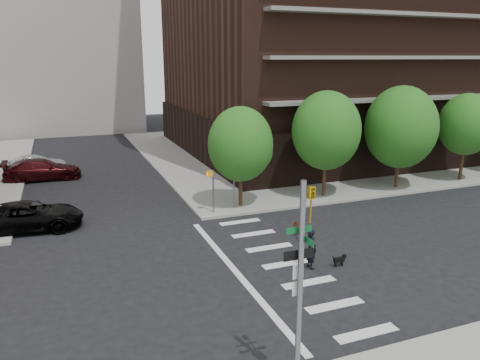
{
  "coord_description": "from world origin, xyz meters",
  "views": [
    {
      "loc": [
        -6.17,
        -17.63,
        9.18
      ],
      "look_at": [
        3.0,
        6.0,
        2.5
      ],
      "focal_mm": 35.0,
      "sensor_mm": 36.0,
      "label": 1
    }
  ],
  "objects_px": {
    "parked_car_maroon": "(43,170)",
    "traffic_signal": "(300,302)",
    "parked_car_silver": "(36,165)",
    "scooter": "(299,228)",
    "parked_car_black": "(29,216)",
    "dog_walker": "(311,248)"
  },
  "relations": [
    {
      "from": "scooter",
      "to": "dog_walker",
      "type": "distance_m",
      "value": 3.78
    },
    {
      "from": "parked_car_black",
      "to": "dog_walker",
      "type": "distance_m",
      "value": 15.45
    },
    {
      "from": "scooter",
      "to": "dog_walker",
      "type": "relative_size",
      "value": 0.99
    },
    {
      "from": "traffic_signal",
      "to": "parked_car_silver",
      "type": "xyz_separation_m",
      "value": [
        -7.73,
        29.93,
        -1.94
      ]
    },
    {
      "from": "parked_car_silver",
      "to": "dog_walker",
      "type": "bearing_deg",
      "value": -155.77
    },
    {
      "from": "parked_car_silver",
      "to": "parked_car_black",
      "type": "bearing_deg",
      "value": 176.92
    },
    {
      "from": "traffic_signal",
      "to": "parked_car_black",
      "type": "xyz_separation_m",
      "value": [
        -7.73,
        16.49,
        -1.91
      ]
    },
    {
      "from": "parked_car_black",
      "to": "parked_car_silver",
      "type": "height_order",
      "value": "parked_car_black"
    },
    {
      "from": "parked_car_black",
      "to": "scooter",
      "type": "distance_m",
      "value": 14.68
    },
    {
      "from": "parked_car_maroon",
      "to": "parked_car_silver",
      "type": "bearing_deg",
      "value": 14.85
    },
    {
      "from": "parked_car_black",
      "to": "parked_car_silver",
      "type": "distance_m",
      "value": 13.44
    },
    {
      "from": "parked_car_silver",
      "to": "scooter",
      "type": "xyz_separation_m",
      "value": [
        13.28,
        -19.68,
        -0.27
      ]
    },
    {
      "from": "parked_car_silver",
      "to": "scooter",
      "type": "height_order",
      "value": "parked_car_silver"
    },
    {
      "from": "traffic_signal",
      "to": "parked_car_silver",
      "type": "distance_m",
      "value": 30.98
    },
    {
      "from": "parked_car_black",
      "to": "parked_car_silver",
      "type": "xyz_separation_m",
      "value": [
        0.0,
        13.44,
        -0.03
      ]
    },
    {
      "from": "parked_car_silver",
      "to": "scooter",
      "type": "bearing_deg",
      "value": -149.07
    },
    {
      "from": "traffic_signal",
      "to": "parked_car_maroon",
      "type": "relative_size",
      "value": 1.07
    },
    {
      "from": "traffic_signal",
      "to": "parked_car_maroon",
      "type": "xyz_separation_m",
      "value": [
        -7.23,
        27.9,
        -1.88
      ]
    },
    {
      "from": "traffic_signal",
      "to": "parked_car_maroon",
      "type": "distance_m",
      "value": 28.88
    },
    {
      "from": "parked_car_black",
      "to": "parked_car_maroon",
      "type": "relative_size",
      "value": 1.01
    },
    {
      "from": "traffic_signal",
      "to": "parked_car_silver",
      "type": "bearing_deg",
      "value": 104.48
    },
    {
      "from": "parked_car_maroon",
      "to": "traffic_signal",
      "type": "bearing_deg",
      "value": -164.46
    }
  ]
}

